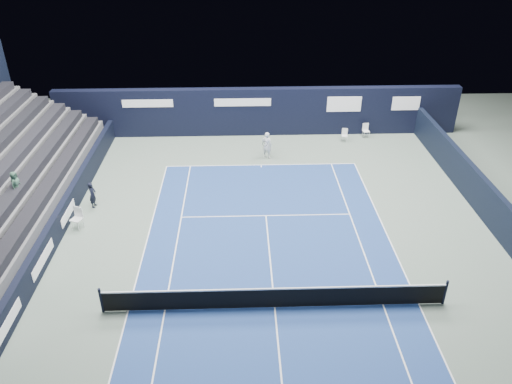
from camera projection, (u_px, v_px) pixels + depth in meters
ground at (271, 273)px, 20.50m from camera, size 48.00×48.00×0.00m
court_surface at (275, 307)px, 18.76m from camera, size 10.97×23.77×0.01m
enclosure_wall_right at (486, 200)px, 23.82m from camera, size 0.30×22.00×1.80m
folding_chair_back_a at (345, 133)px, 31.79m from camera, size 0.41×0.44×0.83m
folding_chair_back_b at (366, 129)px, 32.36m from camera, size 0.45×0.44×0.91m
line_judge_chair at (77, 216)px, 23.15m from camera, size 0.60×0.59×1.06m
line_judge at (93, 195)px, 24.73m from camera, size 0.37×0.53×1.36m
court_markings at (275, 307)px, 18.76m from camera, size 11.03×23.83×0.00m
tennis_net at (275, 297)px, 18.51m from camera, size 12.90×0.10×1.10m
back_sponsor_wall at (258, 112)px, 32.28m from camera, size 26.00×0.63×3.10m
side_barrier_left at (64, 214)px, 23.36m from camera, size 0.33×22.00×1.20m
tennis_player at (267, 145)px, 29.53m from camera, size 0.70×0.91×1.64m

